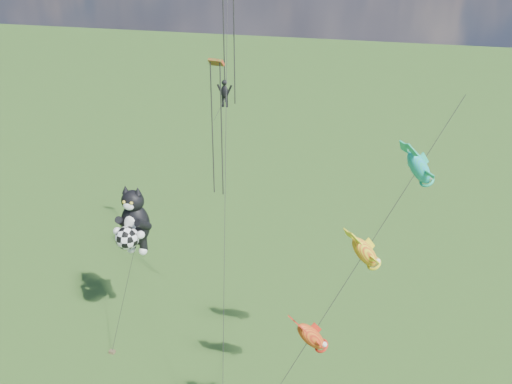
% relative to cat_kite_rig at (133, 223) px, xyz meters
% --- Properties ---
extents(cat_kite_rig, '(2.68, 4.05, 11.89)m').
position_rel_cat_kite_rig_xyz_m(cat_kite_rig, '(0.00, 0.00, 0.00)').
color(cat_kite_rig, brown).
rests_on(cat_kite_rig, ground).
extents(fish_windsock_rig, '(10.76, 11.95, 20.04)m').
position_rel_cat_kite_rig_xyz_m(fish_windsock_rig, '(14.97, -7.32, 1.92)').
color(fish_windsock_rig, brown).
rests_on(fish_windsock_rig, ground).
extents(parafoil_rig, '(5.76, 16.84, 27.55)m').
position_rel_cat_kite_rig_xyz_m(parafoil_rig, '(5.44, 3.56, 8.94)').
color(parafoil_rig, brown).
rests_on(parafoil_rig, ground).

